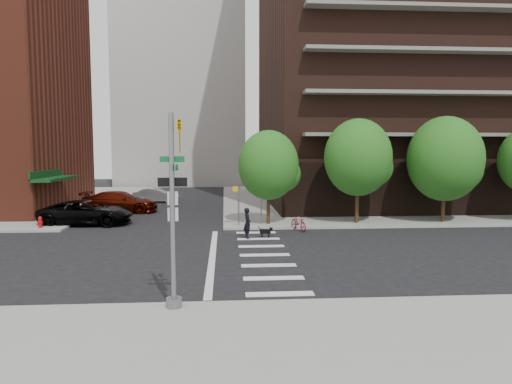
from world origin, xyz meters
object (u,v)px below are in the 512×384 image
(traffic_signal, at_px, (174,226))
(parked_car_silver, at_px, (156,195))
(fire_hydrant, at_px, (40,222))
(parked_car_black, at_px, (86,213))
(scooter, at_px, (299,223))
(dog_walker, at_px, (247,223))
(parked_car_maroon, at_px, (120,202))

(traffic_signal, height_order, parked_car_silver, traffic_signal)
(fire_hydrant, bearing_deg, parked_car_black, 39.74)
(traffic_signal, relative_size, fire_hydrant, 8.20)
(traffic_signal, bearing_deg, parked_car_black, 114.19)
(traffic_signal, height_order, scooter, traffic_signal)
(traffic_signal, height_order, dog_walker, traffic_signal)
(parked_car_black, height_order, parked_car_maroon, parked_car_maroon)
(parked_car_black, height_order, scooter, parked_car_black)
(fire_hydrant, xyz_separation_m, parked_car_maroon, (3.16, 8.10, 0.31))
(traffic_signal, xyz_separation_m, parked_car_maroon, (-6.88, 23.39, -1.84))
(traffic_signal, height_order, parked_car_maroon, traffic_signal)
(fire_hydrant, height_order, dog_walker, dog_walker)
(traffic_signal, xyz_separation_m, scooter, (6.18, 13.99, -2.20))
(parked_car_silver, xyz_separation_m, scooter, (11.21, -16.38, -0.21))
(parked_car_black, relative_size, parked_car_silver, 1.40)
(fire_hydrant, distance_m, parked_car_silver, 15.89)
(parked_car_silver, relative_size, scooter, 2.28)
(scooter, relative_size, dog_walker, 1.08)
(fire_hydrant, relative_size, parked_car_silver, 0.17)
(traffic_signal, distance_m, parked_car_silver, 30.85)
(fire_hydrant, relative_size, dog_walker, 0.41)
(fire_hydrant, bearing_deg, dog_walker, -15.82)
(scooter, bearing_deg, parked_car_silver, 106.04)
(parked_car_silver, relative_size, dog_walker, 2.45)
(traffic_signal, relative_size, parked_car_maroon, 1.01)
(parked_car_maroon, relative_size, scooter, 3.14)
(fire_hydrant, distance_m, parked_car_maroon, 8.70)
(traffic_signal, xyz_separation_m, dog_walker, (2.85, 11.64, -1.82))
(scooter, distance_m, dog_walker, 4.09)
(traffic_signal, relative_size, dog_walker, 3.40)
(parked_car_black, distance_m, dog_walker, 11.95)
(parked_car_silver, xyz_separation_m, dog_walker, (7.88, -18.73, 0.17))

